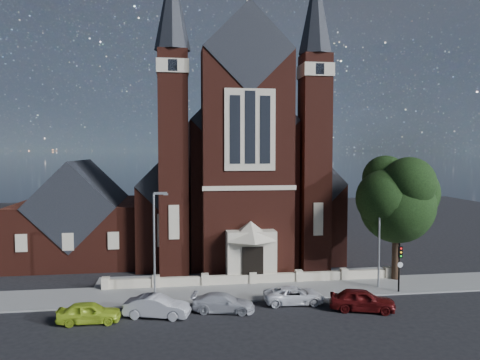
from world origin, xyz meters
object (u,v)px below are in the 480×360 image
object	(u,v)px
car_white_suv	(294,295)
street_lamp_right	(380,232)
traffic_signal	(400,261)
church	(229,176)
street_lamp_left	(155,238)
parish_hall	(81,221)
car_silver_b	(223,303)
car_lime_van	(89,312)
street_tree	(400,201)
car_dark_red	(362,300)
car_silver_a	(157,306)

from	to	relation	value
car_white_suv	street_lamp_right	bearing A→B (deg)	-68.39
street_lamp_right	car_white_suv	bearing A→B (deg)	-160.45
traffic_signal	car_white_suv	xyz separation A→B (m)	(-8.81, -1.23, -1.96)
church	street_lamp_left	size ratio (longest dim) A/B	4.31
parish_hall	street_lamp_left	size ratio (longest dim) A/B	1.51
church	car_silver_b	world-z (taller)	church
car_lime_van	street_lamp_right	bearing A→B (deg)	-77.19
parish_hall	street_tree	distance (m)	31.27
car_silver_b	street_lamp_left	bearing A→B (deg)	64.68
car_silver_b	car_dark_red	world-z (taller)	car_dark_red
car_silver_b	car_white_suv	bearing A→B (deg)	-65.58
church	street_lamp_right	world-z (taller)	church
street_lamp_right	car_lime_van	distance (m)	22.94
church	car_white_suv	distance (m)	23.13
parish_hall	car_lime_van	bearing A→B (deg)	-77.99
parish_hall	car_silver_a	bearing A→B (deg)	-65.49
car_silver_a	car_white_suv	xyz separation A→B (m)	(9.87, 1.44, -0.10)
car_silver_b	car_dark_red	xyz separation A→B (m)	(9.66, -1.16, 0.13)
car_white_suv	car_dark_red	world-z (taller)	car_dark_red
parish_hall	street_tree	xyz separation A→B (m)	(28.60, -12.29, 2.95)
street_lamp_left	car_silver_a	size ratio (longest dim) A/B	1.84
car_silver_a	car_silver_b	distance (m)	4.56
parish_hall	car_lime_van	world-z (taller)	parish_hall
church	car_lime_van	xyz separation A→B (m)	(-12.02, -23.65, -7.50)
car_dark_red	car_lime_van	bearing A→B (deg)	107.44
street_lamp_left	traffic_signal	bearing A→B (deg)	-4.76
street_tree	car_lime_van	bearing A→B (deg)	-165.38
car_white_suv	car_silver_a	bearing A→B (deg)	100.37
car_silver_b	traffic_signal	bearing A→B (deg)	-67.42
parish_hall	church	bearing A→B (deg)	17.16
street_lamp_left	car_lime_van	size ratio (longest dim) A/B	2.00
car_lime_van	car_dark_red	distance (m)	18.54
parish_hall	street_lamp_left	world-z (taller)	parish_hall
street_tree	parish_hall	bearing A→B (deg)	156.74
traffic_signal	car_silver_b	distance (m)	14.45
car_silver_b	car_white_suv	world-z (taller)	car_silver_b
street_lamp_right	car_silver_b	distance (m)	14.34
street_tree	traffic_signal	xyz separation A→B (m)	(-1.60, -3.28, -4.38)
street_tree	traffic_signal	distance (m)	5.70
traffic_signal	street_tree	bearing A→B (deg)	64.05
church	traffic_signal	distance (m)	23.94
car_white_suv	car_dark_red	xyz separation A→B (m)	(4.33, -2.19, 0.15)
car_dark_red	parish_hall	bearing A→B (deg)	68.16
parish_hall	street_lamp_right	xyz separation A→B (m)	(26.09, -14.00, 0.59)
car_silver_b	car_white_suv	size ratio (longest dim) A/B	0.98
traffic_signal	car_silver_b	bearing A→B (deg)	-170.92
car_dark_red	street_lamp_right	bearing A→B (deg)	-17.30
street_tree	car_silver_b	xyz separation A→B (m)	(-15.74, -5.54, -6.32)
traffic_signal	car_silver_a	distance (m)	18.96
church	car_white_suv	xyz separation A→B (m)	(2.19, -21.75, -7.56)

